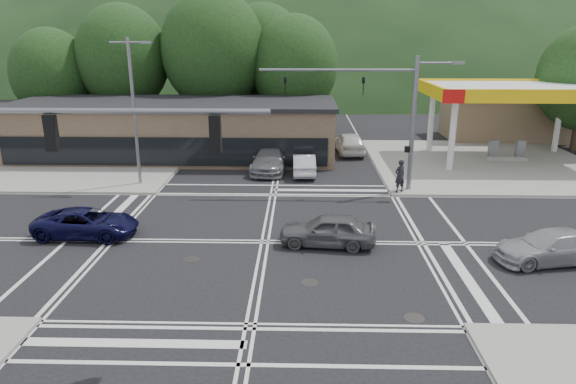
{
  "coord_description": "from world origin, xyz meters",
  "views": [
    {
      "loc": [
        1.61,
        -21.88,
        9.21
      ],
      "look_at": [
        0.98,
        3.28,
        1.4
      ],
      "focal_mm": 32.0,
      "sensor_mm": 36.0,
      "label": 1
    }
  ],
  "objects_px": {
    "car_blue_west": "(87,223)",
    "pedestrian": "(400,176)",
    "car_grey_center": "(327,230)",
    "car_queue_b": "(349,143)",
    "car_northbound": "(270,159)",
    "car_silver_east": "(551,247)",
    "car_queue_a": "(304,164)"
  },
  "relations": [
    {
      "from": "car_silver_east",
      "to": "pedestrian",
      "type": "distance_m",
      "value": 10.42
    },
    {
      "from": "car_blue_west",
      "to": "car_grey_center",
      "type": "relative_size",
      "value": 1.1
    },
    {
      "from": "car_queue_a",
      "to": "car_northbound",
      "type": "relative_size",
      "value": 0.76
    },
    {
      "from": "car_queue_b",
      "to": "pedestrian",
      "type": "distance_m",
      "value": 11.1
    },
    {
      "from": "car_queue_b",
      "to": "car_northbound",
      "type": "bearing_deg",
      "value": 38.39
    },
    {
      "from": "pedestrian",
      "to": "car_northbound",
      "type": "bearing_deg",
      "value": -63.37
    },
    {
      "from": "car_silver_east",
      "to": "car_queue_a",
      "type": "height_order",
      "value": "car_queue_a"
    },
    {
      "from": "car_silver_east",
      "to": "car_queue_b",
      "type": "bearing_deg",
      "value": -171.14
    },
    {
      "from": "car_queue_b",
      "to": "car_northbound",
      "type": "distance_m",
      "value": 8.2
    },
    {
      "from": "car_silver_east",
      "to": "car_northbound",
      "type": "bearing_deg",
      "value": -148.52
    },
    {
      "from": "car_blue_west",
      "to": "car_northbound",
      "type": "relative_size",
      "value": 0.85
    },
    {
      "from": "car_grey_center",
      "to": "car_queue_b",
      "type": "distance_m",
      "value": 18.9
    },
    {
      "from": "car_queue_b",
      "to": "car_northbound",
      "type": "xyz_separation_m",
      "value": [
        -6.0,
        -5.59,
        -0.04
      ]
    },
    {
      "from": "car_grey_center",
      "to": "car_northbound",
      "type": "height_order",
      "value": "car_northbound"
    },
    {
      "from": "car_silver_east",
      "to": "car_queue_a",
      "type": "relative_size",
      "value": 1.1
    },
    {
      "from": "car_grey_center",
      "to": "car_silver_east",
      "type": "xyz_separation_m",
      "value": [
        9.24,
        -1.54,
        -0.06
      ]
    },
    {
      "from": "car_northbound",
      "to": "car_queue_b",
      "type": "bearing_deg",
      "value": 46.9
    },
    {
      "from": "car_blue_west",
      "to": "car_queue_b",
      "type": "xyz_separation_m",
      "value": [
        13.95,
        17.92,
        0.19
      ]
    },
    {
      "from": "car_northbound",
      "to": "car_blue_west",
      "type": "bearing_deg",
      "value": -118.9
    },
    {
      "from": "car_blue_west",
      "to": "car_queue_a",
      "type": "relative_size",
      "value": 1.12
    },
    {
      "from": "car_blue_west",
      "to": "pedestrian",
      "type": "height_order",
      "value": "pedestrian"
    },
    {
      "from": "car_queue_a",
      "to": "car_blue_west",
      "type": "bearing_deg",
      "value": 46.72
    },
    {
      "from": "car_grey_center",
      "to": "car_northbound",
      "type": "xyz_separation_m",
      "value": [
        -3.36,
        13.12,
        0.08
      ]
    },
    {
      "from": "car_blue_west",
      "to": "car_grey_center",
      "type": "bearing_deg",
      "value": -92.33
    },
    {
      "from": "car_grey_center",
      "to": "pedestrian",
      "type": "xyz_separation_m",
      "value": [
        4.64,
        7.8,
        0.4
      ]
    },
    {
      "from": "car_northbound",
      "to": "pedestrian",
      "type": "height_order",
      "value": "pedestrian"
    },
    {
      "from": "car_queue_b",
      "to": "pedestrian",
      "type": "xyz_separation_m",
      "value": [
        2.0,
        -10.92,
        0.28
      ]
    },
    {
      "from": "car_silver_east",
      "to": "car_northbound",
      "type": "xyz_separation_m",
      "value": [
        -12.6,
        14.67,
        0.13
      ]
    },
    {
      "from": "car_grey_center",
      "to": "car_queue_b",
      "type": "bearing_deg",
      "value": 178.07
    },
    {
      "from": "car_queue_a",
      "to": "car_queue_b",
      "type": "height_order",
      "value": "car_queue_b"
    },
    {
      "from": "car_grey_center",
      "to": "car_northbound",
      "type": "distance_m",
      "value": 13.55
    },
    {
      "from": "car_silver_east",
      "to": "car_queue_a",
      "type": "bearing_deg",
      "value": -152.65
    }
  ]
}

